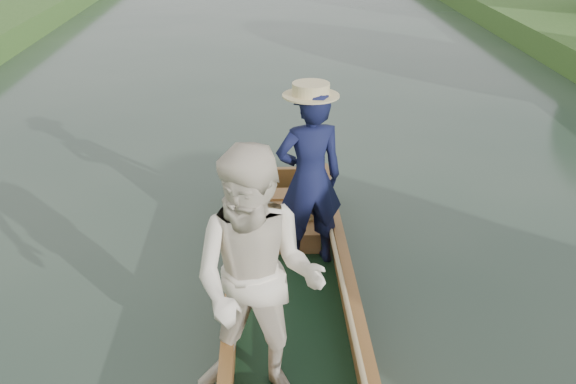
{
  "coord_description": "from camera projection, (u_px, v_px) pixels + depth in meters",
  "views": [
    {
      "loc": [
        -0.2,
        -4.76,
        3.47
      ],
      "look_at": [
        0.0,
        0.6,
        0.95
      ],
      "focal_mm": 40.0,
      "sensor_mm": 36.0,
      "label": 1
    }
  ],
  "objects": [
    {
      "name": "ground",
      "position": [
        291.0,
        315.0,
        5.79
      ],
      "size": [
        120.0,
        120.0,
        0.0
      ],
      "primitive_type": "plane",
      "color": "#283D30",
      "rests_on": "ground"
    },
    {
      "name": "punt",
      "position": [
        281.0,
        260.0,
        5.23
      ],
      "size": [
        1.4,
        5.0,
        2.04
      ],
      "color": "black",
      "rests_on": "ground"
    }
  ]
}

